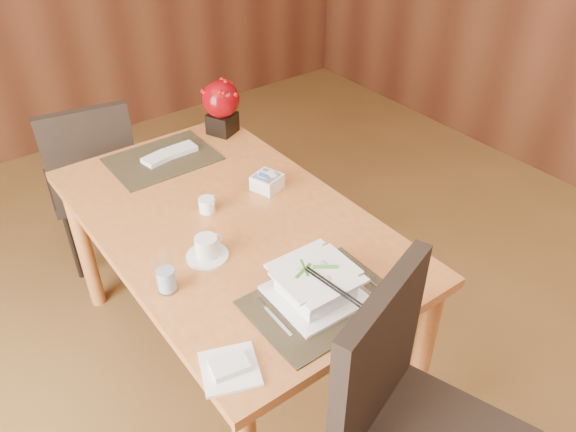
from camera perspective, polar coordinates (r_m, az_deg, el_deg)
dining_table at (r=2.19m, az=-5.88°, el=-2.34°), size 0.90×1.50×0.75m
placemat_near at (r=1.78m, az=3.44°, el=-8.69°), size 0.45×0.33×0.01m
placemat_far at (r=2.54m, az=-12.62°, el=5.68°), size 0.45×0.33×0.01m
soup_setting at (r=1.76m, az=2.82°, el=-7.00°), size 0.27×0.27×0.11m
coffee_cup at (r=1.94m, az=-8.26°, el=-3.33°), size 0.15×0.15×0.08m
water_glass at (r=1.81m, az=-12.37°, el=-5.57°), size 0.09×0.09×0.15m
creamer_jug at (r=2.16m, az=-8.25°, el=1.12°), size 0.10×0.10×0.06m
sugar_caddy at (r=2.27m, az=-2.14°, el=3.47°), size 0.13×0.13×0.06m
berry_decor at (r=2.66m, az=-6.83°, el=11.24°), size 0.17×0.17×0.26m
napkins_far at (r=2.55m, az=-11.75°, el=6.28°), size 0.26×0.11×0.02m
bread_plate at (r=1.61m, az=-5.93°, el=-15.20°), size 0.20×0.20×0.01m
near_chair at (r=1.76m, az=12.32°, el=-19.53°), size 0.60×0.61×1.03m
far_chair at (r=2.96m, az=-19.22°, el=3.89°), size 0.50×0.50×0.93m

